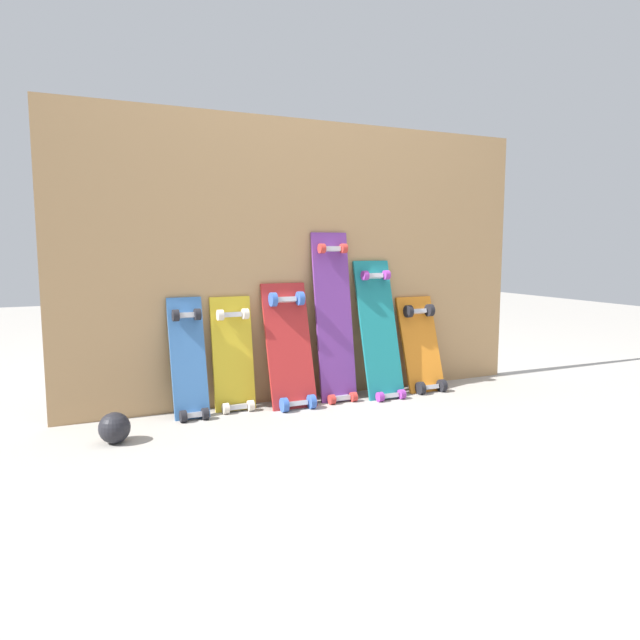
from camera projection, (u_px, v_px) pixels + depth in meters
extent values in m
plane|color=#9E9991|center=(315.00, 399.00, 3.14)|extent=(12.00, 12.00, 0.00)
cube|color=tan|center=(309.00, 262.00, 3.11)|extent=(2.60, 0.04, 1.46)
cube|color=#386BAD|center=(189.00, 365.00, 2.80)|extent=(0.17, 0.16, 0.64)
cube|color=#B7B7BF|center=(194.00, 415.00, 2.76)|extent=(0.08, 0.04, 0.03)
cube|color=#B7B7BF|center=(186.00, 315.00, 2.80)|extent=(0.08, 0.04, 0.03)
cylinder|color=black|center=(183.00, 416.00, 2.72)|extent=(0.03, 0.06, 0.06)
cylinder|color=black|center=(205.00, 414.00, 2.76)|extent=(0.03, 0.06, 0.06)
cylinder|color=black|center=(176.00, 315.00, 2.76)|extent=(0.03, 0.06, 0.06)
cylinder|color=black|center=(197.00, 314.00, 2.80)|extent=(0.03, 0.06, 0.06)
cube|color=gold|center=(233.00, 360.00, 2.92)|extent=(0.21, 0.11, 0.63)
cube|color=#B7B7BF|center=(237.00, 407.00, 2.90)|extent=(0.09, 0.04, 0.03)
cube|color=#B7B7BF|center=(232.00, 315.00, 2.90)|extent=(0.09, 0.04, 0.03)
cylinder|color=beige|center=(226.00, 409.00, 2.85)|extent=(0.03, 0.05, 0.05)
cylinder|color=beige|center=(251.00, 406.00, 2.91)|extent=(0.03, 0.05, 0.05)
cylinder|color=beige|center=(220.00, 315.00, 2.86)|extent=(0.03, 0.05, 0.05)
cylinder|color=beige|center=(245.00, 314.00, 2.91)|extent=(0.03, 0.05, 0.05)
cube|color=#B22626|center=(289.00, 351.00, 2.99)|extent=(0.24, 0.21, 0.69)
cube|color=#B7B7BF|center=(297.00, 403.00, 2.93)|extent=(0.11, 0.04, 0.03)
cube|color=#B7B7BF|center=(286.00, 300.00, 3.00)|extent=(0.11, 0.04, 0.03)
cylinder|color=#3359B2|center=(284.00, 405.00, 2.89)|extent=(0.03, 0.07, 0.07)
cylinder|color=#3359B2|center=(312.00, 402.00, 2.95)|extent=(0.03, 0.07, 0.07)
cylinder|color=#3359B2|center=(273.00, 299.00, 2.95)|extent=(0.03, 0.07, 0.07)
cylinder|color=#3359B2|center=(300.00, 298.00, 3.01)|extent=(0.03, 0.07, 0.07)
cube|color=#6B338C|center=(334.00, 323.00, 3.10)|extent=(0.21, 0.17, 0.96)
cube|color=#B7B7BF|center=(341.00, 398.00, 3.07)|extent=(0.09, 0.04, 0.03)
cube|color=#B7B7BF|center=(331.00, 249.00, 3.08)|extent=(0.09, 0.04, 0.03)
cylinder|color=red|center=(332.00, 399.00, 3.03)|extent=(0.03, 0.05, 0.05)
cylinder|color=red|center=(354.00, 397.00, 3.08)|extent=(0.03, 0.05, 0.05)
cylinder|color=red|center=(322.00, 248.00, 3.04)|extent=(0.03, 0.05, 0.05)
cylinder|color=red|center=(344.00, 248.00, 3.09)|extent=(0.03, 0.05, 0.05)
cube|color=#197A7F|center=(379.00, 336.00, 3.18)|extent=(0.22, 0.24, 0.81)
cube|color=#B7B7BF|center=(389.00, 396.00, 3.12)|extent=(0.10, 0.04, 0.03)
cube|color=#B7B7BF|center=(374.00, 276.00, 3.20)|extent=(0.10, 0.04, 0.03)
cylinder|color=purple|center=(380.00, 397.00, 3.08)|extent=(0.03, 0.05, 0.05)
cylinder|color=purple|center=(402.00, 394.00, 3.13)|extent=(0.03, 0.05, 0.05)
cylinder|color=purple|center=(365.00, 276.00, 3.16)|extent=(0.03, 0.05, 0.05)
cylinder|color=purple|center=(386.00, 275.00, 3.21)|extent=(0.03, 0.05, 0.05)
cube|color=orange|center=(421.00, 350.00, 3.33)|extent=(0.23, 0.20, 0.59)
cube|color=#B7B7BF|center=(430.00, 387.00, 3.27)|extent=(0.10, 0.04, 0.03)
cube|color=#B7B7BF|center=(417.00, 311.00, 3.34)|extent=(0.10, 0.04, 0.03)
cylinder|color=black|center=(421.00, 388.00, 3.23)|extent=(0.03, 0.07, 0.07)
cylinder|color=black|center=(442.00, 386.00, 3.29)|extent=(0.03, 0.07, 0.07)
cylinder|color=black|center=(409.00, 311.00, 3.30)|extent=(0.03, 0.07, 0.07)
cylinder|color=black|center=(430.00, 310.00, 3.36)|extent=(0.03, 0.07, 0.07)
sphere|color=black|center=(114.00, 428.00, 2.43)|extent=(0.13, 0.13, 0.13)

